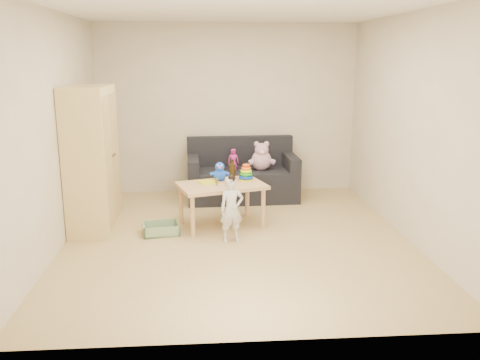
{
  "coord_description": "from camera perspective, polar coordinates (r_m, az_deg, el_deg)",
  "views": [
    {
      "loc": [
        -0.38,
        -5.67,
        2.1
      ],
      "look_at": [
        0.05,
        0.25,
        0.65
      ],
      "focal_mm": 38.0,
      "sensor_mm": 36.0,
      "label": 1
    }
  ],
  "objects": [
    {
      "name": "room",
      "position": [
        5.74,
        -0.32,
        5.71
      ],
      "size": [
        4.5,
        4.5,
        4.5
      ],
      "color": "tan",
      "rests_on": "ground"
    },
    {
      "name": "play_table",
      "position": [
        6.41,
        -2.08,
        -2.82
      ],
      "size": [
        1.19,
        0.94,
        0.55
      ],
      "primitive_type": "cube",
      "rotation": [
        0.0,
        0.0,
        0.3
      ],
      "color": "tan",
      "rests_on": "ground"
    },
    {
      "name": "wardrobe",
      "position": [
        6.45,
        -16.31,
        2.26
      ],
      "size": [
        0.49,
        0.98,
        1.76
      ],
      "primitive_type": "cube",
      "color": "#D5BE74",
      "rests_on": "ground"
    },
    {
      "name": "doll",
      "position": [
        7.52,
        -0.76,
        2.31
      ],
      "size": [
        0.17,
        0.13,
        0.31
      ],
      "primitive_type": "imported",
      "rotation": [
        0.0,
        0.0,
        0.14
      ],
      "color": "#C9258C",
      "rests_on": "sofa"
    },
    {
      "name": "pink_bear",
      "position": [
        7.52,
        2.42,
        2.49
      ],
      "size": [
        0.38,
        0.35,
        0.36
      ],
      "primitive_type": null,
      "rotation": [
        0.0,
        0.0,
        0.29
      ],
      "color": "#C893AA",
      "rests_on": "sofa"
    },
    {
      "name": "blue_plush",
      "position": [
        6.48,
        -2.29,
        1.0
      ],
      "size": [
        0.21,
        0.17,
        0.25
      ],
      "primitive_type": null,
      "rotation": [
        0.0,
        0.0,
        -0.03
      ],
      "color": "#1C54FF",
      "rests_on": "play_table"
    },
    {
      "name": "toddler",
      "position": [
        5.86,
        -0.95,
        -3.39
      ],
      "size": [
        0.31,
        0.25,
        0.75
      ],
      "primitive_type": "imported",
      "rotation": [
        0.0,
        0.0,
        0.24
      ],
      "color": "silver",
      "rests_on": "ground"
    },
    {
      "name": "brown_bottle",
      "position": [
        6.53,
        -0.91,
        0.99
      ],
      "size": [
        0.09,
        0.09,
        0.26
      ],
      "color": "black",
      "rests_on": "play_table"
    },
    {
      "name": "storage_bin",
      "position": [
        6.27,
        -8.86,
        -5.4
      ],
      "size": [
        0.48,
        0.4,
        0.13
      ],
      "primitive_type": null,
      "rotation": [
        0.0,
        0.0,
        0.17
      ],
      "color": "gray",
      "rests_on": "ground"
    },
    {
      "name": "wooden_figure",
      "position": [
        6.25,
        -2.62,
        -0.19
      ],
      "size": [
        0.04,
        0.04,
        0.1
      ],
      "primitive_type": null,
      "rotation": [
        0.0,
        0.0,
        0.14
      ],
      "color": "brown",
      "rests_on": "play_table"
    },
    {
      "name": "yellow_book",
      "position": [
        6.41,
        -3.59,
        -0.23
      ],
      "size": [
        0.28,
        0.28,
        0.02
      ],
      "primitive_type": "cube",
      "rotation": [
        0.0,
        0.0,
        0.37
      ],
      "color": "#D2D916",
      "rests_on": "play_table"
    },
    {
      "name": "sofa",
      "position": [
        7.64,
        0.25,
        -0.47
      ],
      "size": [
        1.65,
        0.87,
        0.46
      ],
      "primitive_type": "cube",
      "rotation": [
        0.0,
        0.0,
        0.03
      ],
      "color": "black",
      "rests_on": "ground"
    },
    {
      "name": "ring_stacker",
      "position": [
        6.5,
        0.68,
        0.7
      ],
      "size": [
        0.19,
        0.19,
        0.21
      ],
      "color": "#DFE80C",
      "rests_on": "play_table"
    }
  ]
}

